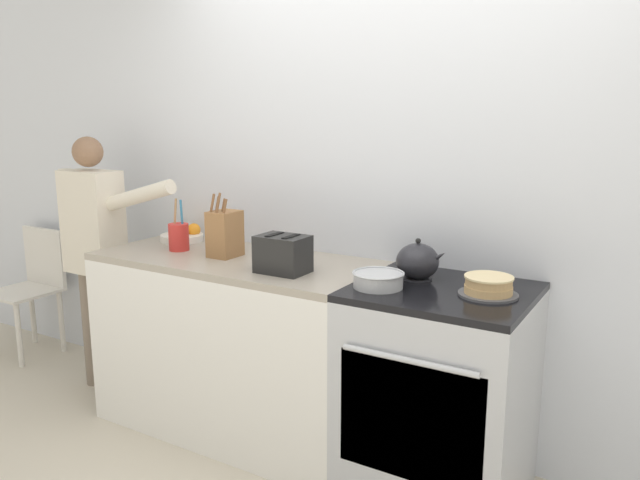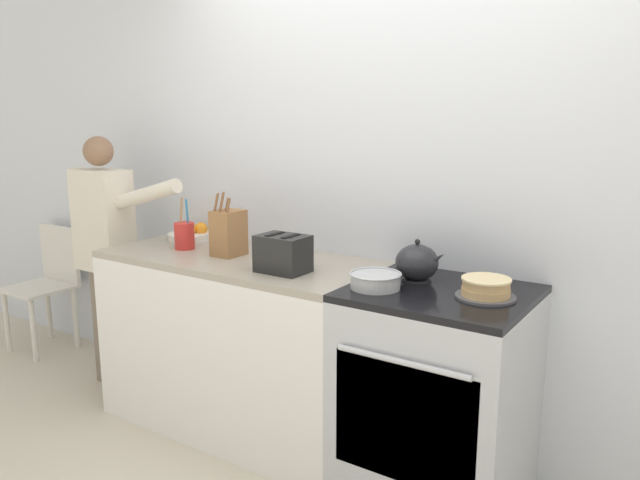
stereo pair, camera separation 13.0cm
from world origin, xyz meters
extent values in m
cube|color=silver|center=(0.00, 0.68, 1.30)|extent=(8.00, 0.04, 2.60)
cube|color=white|center=(-0.73, 0.33, 0.44)|extent=(1.47, 0.66, 0.89)
cube|color=#9E9384|center=(-0.73, 0.33, 0.91)|extent=(1.47, 0.66, 0.03)
cube|color=#B7BABF|center=(0.37, 0.33, 0.45)|extent=(0.73, 0.66, 0.89)
cube|color=black|center=(0.37, 0.01, 0.47)|extent=(0.60, 0.01, 0.49)
cylinder|color=#B7BABF|center=(0.37, -0.02, 0.73)|extent=(0.55, 0.02, 0.02)
cube|color=black|center=(0.37, 0.33, 0.91)|extent=(0.73, 0.66, 0.03)
cylinder|color=#4C4C51|center=(0.56, 0.32, 0.93)|extent=(0.24, 0.24, 0.01)
cylinder|color=tan|center=(0.56, 0.32, 0.95)|extent=(0.19, 0.19, 0.03)
cylinder|color=tan|center=(0.56, 0.32, 0.98)|extent=(0.18, 0.18, 0.03)
cylinder|color=beige|center=(0.56, 0.32, 1.00)|extent=(0.19, 0.19, 0.01)
cylinder|color=#232328|center=(0.22, 0.41, 0.93)|extent=(0.13, 0.13, 0.01)
ellipsoid|color=#232328|center=(0.22, 0.41, 1.00)|extent=(0.19, 0.19, 0.16)
cone|color=#232328|center=(0.31, 0.41, 1.03)|extent=(0.09, 0.04, 0.08)
sphere|color=black|center=(0.22, 0.41, 1.09)|extent=(0.02, 0.02, 0.02)
cylinder|color=#B7BABF|center=(0.13, 0.20, 0.95)|extent=(0.21, 0.21, 0.06)
torus|color=#B7BABF|center=(0.13, 0.20, 0.99)|extent=(0.22, 0.22, 0.01)
cube|color=olive|center=(-0.78, 0.32, 1.04)|extent=(0.13, 0.15, 0.23)
cylinder|color=brown|center=(-0.82, 0.28, 1.20)|extent=(0.01, 0.04, 0.09)
cylinder|color=brown|center=(-0.78, 0.28, 1.20)|extent=(0.01, 0.04, 0.10)
cylinder|color=brown|center=(-0.75, 0.28, 1.19)|extent=(0.01, 0.03, 0.07)
cylinder|color=brown|center=(-0.82, 0.32, 1.19)|extent=(0.01, 0.04, 0.07)
cylinder|color=brown|center=(-0.78, 0.32, 1.19)|extent=(0.01, 0.03, 0.07)
cylinder|color=red|center=(-1.09, 0.31, 0.99)|extent=(0.11, 0.11, 0.14)
cylinder|color=teal|center=(-1.07, 0.32, 1.08)|extent=(0.03, 0.04, 0.22)
cylinder|color=#A37A51|center=(-1.11, 0.31, 1.09)|extent=(0.01, 0.04, 0.22)
cylinder|color=silver|center=(-1.24, 0.49, 0.94)|extent=(0.24, 0.24, 0.04)
sphere|color=orange|center=(-1.24, 0.48, 0.98)|extent=(0.07, 0.07, 0.07)
sphere|color=orange|center=(-1.20, 0.55, 0.98)|extent=(0.08, 0.08, 0.08)
sphere|color=orange|center=(-1.24, 0.49, 0.98)|extent=(0.08, 0.08, 0.08)
sphere|color=orange|center=(-1.29, 0.50, 0.98)|extent=(0.07, 0.07, 0.07)
sphere|color=orange|center=(-1.29, 0.54, 0.98)|extent=(0.08, 0.08, 0.08)
cube|color=black|center=(-0.35, 0.21, 1.01)|extent=(0.23, 0.17, 0.17)
cube|color=black|center=(-0.40, 0.21, 1.10)|extent=(0.03, 0.12, 0.00)
cube|color=black|center=(-0.31, 0.21, 1.10)|extent=(0.03, 0.12, 0.00)
cube|color=black|center=(-0.47, 0.21, 1.04)|extent=(0.02, 0.02, 0.01)
cylinder|color=#7A6B5B|center=(-1.83, 0.30, 0.36)|extent=(0.11, 0.11, 0.72)
cylinder|color=#7A6B5B|center=(-1.67, 0.30, 0.36)|extent=(0.11, 0.11, 0.72)
cube|color=beige|center=(-1.75, 0.30, 1.02)|extent=(0.34, 0.20, 0.59)
cylinder|color=beige|center=(-1.96, 0.30, 1.06)|extent=(0.08, 0.08, 0.51)
cylinder|color=beige|center=(-1.36, 0.30, 1.20)|extent=(0.51, 0.08, 0.21)
sphere|color=#846047|center=(-1.75, 0.30, 1.42)|extent=(0.17, 0.17, 0.17)
cylinder|color=silver|center=(-2.77, 0.21, 0.22)|extent=(0.04, 0.04, 0.44)
cylinder|color=silver|center=(-2.45, 0.21, 0.22)|extent=(0.04, 0.04, 0.44)
cylinder|color=silver|center=(-2.77, 0.53, 0.22)|extent=(0.04, 0.04, 0.44)
cylinder|color=silver|center=(-2.45, 0.53, 0.22)|extent=(0.04, 0.04, 0.44)
cube|color=silver|center=(-2.61, 0.37, 0.45)|extent=(0.40, 0.40, 0.02)
cube|color=silver|center=(-2.61, 0.56, 0.66)|extent=(0.40, 0.03, 0.40)
camera|label=1|loc=(1.22, -2.07, 1.64)|focal=35.00mm
camera|label=2|loc=(1.33, -2.00, 1.64)|focal=35.00mm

